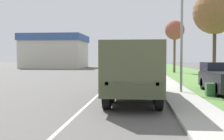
{
  "coord_description": "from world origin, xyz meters",
  "views": [
    {
      "loc": [
        2.28,
        -0.28,
        2.1
      ],
      "look_at": [
        0.82,
        15.12,
        1.42
      ],
      "focal_mm": 45.0,
      "sensor_mm": 36.0,
      "label": 1
    }
  ],
  "objects": [
    {
      "name": "sidewalk_right",
      "position": [
        4.5,
        40.0,
        0.06
      ],
      "size": [
        1.8,
        120.0,
        0.12
      ],
      "color": "#ADAAA3",
      "rests_on": "ground"
    },
    {
      "name": "lane_centre_stripe",
      "position": [
        0.0,
        40.0,
        0.0
      ],
      "size": [
        0.12,
        120.0,
        0.0
      ],
      "color": "silver",
      "rests_on": "ground"
    },
    {
      "name": "tree_far_right",
      "position": [
        7.3,
        39.81,
        5.89
      ],
      "size": [
        2.72,
        2.72,
        7.32
      ],
      "color": "brown",
      "rests_on": "grass_strip_right"
    },
    {
      "name": "tree_mid_right",
      "position": [
        8.22,
        22.49,
        5.64
      ],
      "size": [
        3.42,
        3.42,
        7.36
      ],
      "color": "#4C3D2D",
      "rests_on": "grass_strip_right"
    },
    {
      "name": "grass_strip_right",
      "position": [
        8.9,
        40.0,
        0.01
      ],
      "size": [
        7.0,
        120.0,
        0.02
      ],
      "color": "#56843D",
      "rests_on": "ground"
    },
    {
      "name": "car_second_ahead",
      "position": [
        2.15,
        35.82,
        0.76
      ],
      "size": [
        1.78,
        4.59,
        1.72
      ],
      "color": "maroon",
      "rests_on": "ground"
    },
    {
      "name": "car_nearest_ahead",
      "position": [
        1.92,
        27.21,
        0.64
      ],
      "size": [
        1.79,
        4.83,
        1.39
      ],
      "color": "silver",
      "rests_on": "ground"
    },
    {
      "name": "utility_box",
      "position": [
        6.2,
        15.31,
        0.37
      ],
      "size": [
        0.55,
        0.45,
        0.7
      ],
      "color": "#3D7042",
      "rests_on": "grass_strip_right"
    },
    {
      "name": "pickup_truck",
      "position": [
        7.34,
        16.99,
        0.87
      ],
      "size": [
        1.93,
        5.29,
        1.79
      ],
      "color": "black",
      "rests_on": "grass_strip_right"
    },
    {
      "name": "car_fourth_ahead",
      "position": [
        2.17,
        54.48,
        0.64
      ],
      "size": [
        1.84,
        4.61,
        1.39
      ],
      "color": "#336B3D",
      "rests_on": "ground"
    },
    {
      "name": "lamp_post",
      "position": [
        4.56,
        16.27,
        4.77
      ],
      "size": [
        1.69,
        0.24,
        7.92
      ],
      "color": "gray",
      "rests_on": "sidewalk_right"
    },
    {
      "name": "ground_plane",
      "position": [
        0.0,
        40.0,
        0.0
      ],
      "size": [
        180.0,
        180.0,
        0.0
      ],
      "primitive_type": "plane",
      "color": "#565451"
    },
    {
      "name": "military_truck",
      "position": [
        2.04,
        13.48,
        1.6
      ],
      "size": [
        2.39,
        7.91,
        2.74
      ],
      "color": "#545B3D",
      "rests_on": "ground"
    },
    {
      "name": "building_distant",
      "position": [
        -15.25,
        57.74,
        3.48
      ],
      "size": [
        12.49,
        11.69,
        6.88
      ],
      "color": "beige",
      "rests_on": "ground"
    },
    {
      "name": "car_third_ahead",
      "position": [
        -1.43,
        44.26,
        0.71
      ],
      "size": [
        1.89,
        4.11,
        1.59
      ],
      "color": "tan",
      "rests_on": "ground"
    }
  ]
}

